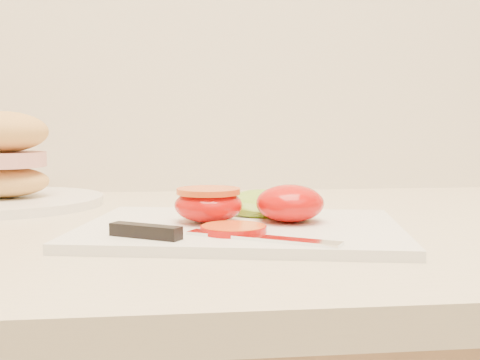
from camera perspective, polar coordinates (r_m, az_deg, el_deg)
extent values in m
cube|color=silver|center=(0.62, 0.11, -4.68)|extent=(0.36, 0.29, 0.01)
ellipsoid|color=#CE0801|center=(0.64, 4.76, -2.21)|extent=(0.07, 0.07, 0.04)
ellipsoid|color=#CE0801|center=(0.63, -3.00, -2.41)|extent=(0.07, 0.07, 0.04)
cylinder|color=#B43917|center=(0.63, -3.01, -1.05)|extent=(0.07, 0.07, 0.01)
cylinder|color=orange|center=(0.57, -0.63, -4.66)|extent=(0.06, 0.06, 0.01)
ellipsoid|color=#95C233|center=(0.69, 2.86, -2.29)|extent=(0.11, 0.08, 0.02)
cube|color=silver|center=(0.54, 2.08, -5.51)|extent=(0.13, 0.09, 0.00)
cube|color=black|center=(0.56, -8.95, -4.81)|extent=(0.07, 0.05, 0.01)
cylinder|color=white|center=(0.89, -21.44, -1.91)|extent=(0.27, 0.27, 0.01)
ellipsoid|color=#DBA054|center=(0.89, -21.50, -0.18)|extent=(0.12, 0.10, 0.04)
cylinder|color=#D8938C|center=(0.89, -21.58, 1.83)|extent=(0.12, 0.12, 0.02)
ellipsoid|color=#DBA054|center=(0.88, -21.66, 4.27)|extent=(0.12, 0.10, 0.06)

